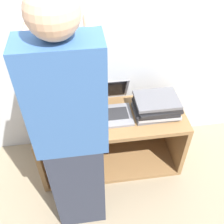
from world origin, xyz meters
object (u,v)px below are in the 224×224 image
object	(u,v)px
laptop_stack_left	(64,118)
laptop_stack_right	(156,106)
person	(72,138)
laptop_open	(110,107)

from	to	relation	value
laptop_stack_left	laptop_stack_right	world-z (taller)	laptop_stack_right
laptop_stack_right	person	distance (m)	0.82
laptop_stack_left	laptop_open	bearing A→B (deg)	9.26
laptop_open	laptop_stack_left	distance (m)	0.37
laptop_open	person	xyz separation A→B (m)	(-0.29, -0.51, 0.25)
laptop_stack_right	laptop_stack_left	bearing A→B (deg)	179.86
laptop_open	laptop_stack_right	bearing A→B (deg)	-9.54
laptop_stack_left	laptop_stack_right	size ratio (longest dim) A/B	0.98
laptop_open	laptop_stack_right	size ratio (longest dim) A/B	1.03
laptop_open	person	distance (m)	0.64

